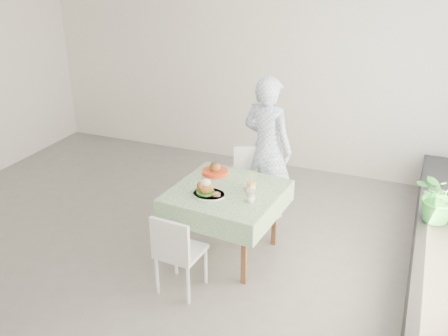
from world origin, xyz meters
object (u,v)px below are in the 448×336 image
at_px(chair_near, 181,267).
at_px(potted_plant, 440,195).
at_px(chair_far, 250,200).
at_px(main_dish, 207,190).
at_px(juice_cup_orange, 251,186).
at_px(diner, 267,148).
at_px(cafe_table, 227,214).

bearing_deg(chair_near, potted_plant, 32.09).
xyz_separation_m(chair_far, main_dish, (-0.13, -0.92, 0.53)).
xyz_separation_m(main_dish, juice_cup_orange, (0.37, 0.24, 0.01)).
xyz_separation_m(chair_near, juice_cup_orange, (0.40, 0.78, 0.55)).
distance_m(diner, main_dish, 1.16).
height_order(cafe_table, chair_near, chair_near).
height_order(diner, juice_cup_orange, diner).
relative_size(diner, main_dish, 5.18).
height_order(main_dish, potted_plant, potted_plant).
bearing_deg(juice_cup_orange, chair_far, 108.89).
relative_size(main_dish, potted_plant, 0.60).
xyz_separation_m(cafe_table, juice_cup_orange, (0.23, 0.06, 0.34)).
relative_size(chair_near, potted_plant, 1.51).
height_order(juice_cup_orange, potted_plant, potted_plant).
height_order(main_dish, juice_cup_orange, juice_cup_orange).
distance_m(cafe_table, chair_near, 0.77).
height_order(chair_far, diner, diner).
relative_size(diner, potted_plant, 3.13).
distance_m(diner, juice_cup_orange, 0.91).
distance_m(juice_cup_orange, potted_plant, 1.82).
distance_m(cafe_table, diner, 1.04).
height_order(cafe_table, chair_far, chair_far).
bearing_deg(main_dish, potted_plant, 20.59).
distance_m(cafe_table, potted_plant, 2.08).
xyz_separation_m(diner, main_dish, (-0.24, -1.13, -0.05)).
bearing_deg(main_dish, diner, 77.85).
height_order(cafe_table, juice_cup_orange, juice_cup_orange).
bearing_deg(cafe_table, main_dish, -127.01).
bearing_deg(cafe_table, diner, 83.46).
xyz_separation_m(chair_near, potted_plant, (2.13, 1.33, 0.52)).
xyz_separation_m(chair_near, main_dish, (0.03, 0.55, 0.55)).
relative_size(chair_near, diner, 0.48).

